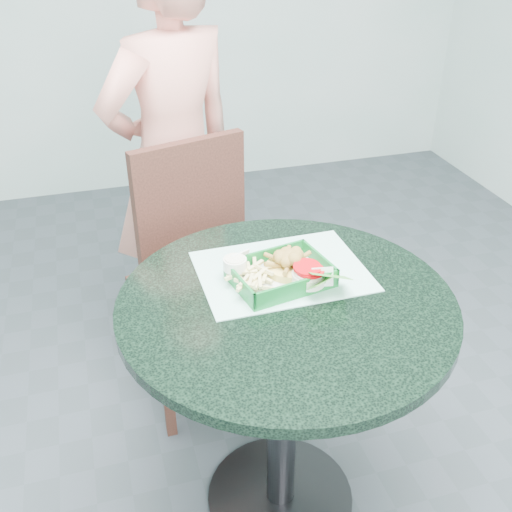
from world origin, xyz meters
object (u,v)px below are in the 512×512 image
object	(u,v)px
diner_person	(173,154)
dining_chair	(199,259)
sauce_ramekin	(237,266)
cafe_table	(284,357)
food_basket	(280,283)
crab_sandwich	(290,268)

from	to	relation	value
diner_person	dining_chair	bearing A→B (deg)	69.54
dining_chair	sauce_ramekin	distance (m)	0.56
cafe_table	sauce_ramekin	bearing A→B (deg)	123.58
food_basket	crab_sandwich	world-z (taller)	crab_sandwich
cafe_table	dining_chair	world-z (taller)	dining_chair
food_basket	crab_sandwich	xyz separation A→B (m)	(0.03, 0.01, 0.03)
diner_person	crab_sandwich	distance (m)	0.84
diner_person	sauce_ramekin	bearing A→B (deg)	67.62
cafe_table	food_basket	distance (m)	0.20
diner_person	cafe_table	bearing A→B (deg)	72.91
cafe_table	dining_chair	bearing A→B (deg)	99.33
dining_chair	sauce_ramekin	world-z (taller)	dining_chair
cafe_table	diner_person	size ratio (longest dim) A/B	0.52
dining_chair	diner_person	distance (m)	0.40
food_basket	sauce_ramekin	size ratio (longest dim) A/B	4.00
cafe_table	food_basket	bearing A→B (deg)	83.42
crab_sandwich	dining_chair	bearing A→B (deg)	104.89
diner_person	crab_sandwich	size ratio (longest dim) A/B	13.74
cafe_table	crab_sandwich	world-z (taller)	crab_sandwich
food_basket	dining_chair	bearing A→B (deg)	101.39
cafe_table	sauce_ramekin	world-z (taller)	sauce_ramekin
dining_chair	sauce_ramekin	xyz separation A→B (m)	(0.01, -0.49, 0.27)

